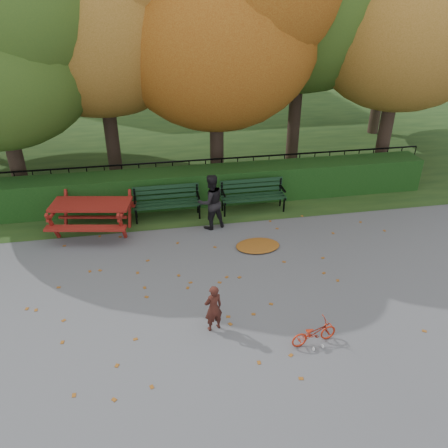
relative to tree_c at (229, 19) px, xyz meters
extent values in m
plane|color=slate|center=(-0.83, -5.96, -4.82)|extent=(90.00, 90.00, 0.00)
plane|color=#1A3515|center=(-0.83, 8.04, -4.82)|extent=(90.00, 90.00, 0.00)
cube|color=black|center=(-0.83, -1.46, -4.32)|extent=(13.00, 0.90, 1.00)
cube|color=black|center=(-0.83, -0.66, -4.74)|extent=(14.00, 0.04, 0.04)
cube|color=black|center=(-0.83, -0.66, -3.82)|extent=(14.00, 0.04, 0.04)
cylinder|color=black|center=(-3.83, -0.66, -4.32)|extent=(0.03, 0.03, 1.00)
cylinder|color=black|center=(-0.83, -0.66, -4.32)|extent=(0.03, 0.03, 1.00)
cylinder|color=black|center=(2.17, -0.66, -4.32)|extent=(0.03, 0.03, 1.00)
cylinder|color=black|center=(5.67, -0.66, -4.32)|extent=(0.03, 0.03, 1.00)
cylinder|color=#311F19|center=(-6.33, -0.16, -3.51)|extent=(0.44, 0.44, 2.62)
cylinder|color=#311F19|center=(-3.63, 1.04, -3.25)|extent=(0.44, 0.44, 3.15)
ellipsoid|color=brown|center=(-3.63, 1.04, 0.13)|extent=(6.40, 6.40, 5.76)
cylinder|color=#311F19|center=(-0.33, 0.24, -3.42)|extent=(0.44, 0.44, 2.80)
ellipsoid|color=#89340B|center=(-0.33, 0.24, -0.42)|extent=(6.00, 6.00, 5.40)
cylinder|color=#311F19|center=(2.67, 1.54, -3.07)|extent=(0.44, 0.44, 3.50)
cylinder|color=#311F19|center=(5.37, 0.04, -3.34)|extent=(0.44, 0.44, 2.97)
ellipsoid|color=brown|center=(5.37, 0.04, -0.15)|extent=(5.80, 5.80, 5.22)
cylinder|color=#311F19|center=(7.17, 4.04, -3.25)|extent=(0.44, 0.44, 3.15)
ellipsoid|color=#37591D|center=(7.17, 4.04, 0.13)|extent=(6.00, 6.00, 5.40)
cube|color=black|center=(-2.13, -2.54, -4.38)|extent=(1.80, 0.12, 0.04)
cube|color=black|center=(-2.13, -2.36, -4.38)|extent=(1.80, 0.12, 0.04)
cube|color=black|center=(-2.13, -2.18, -4.38)|extent=(1.80, 0.12, 0.04)
cube|color=black|center=(-2.13, -2.09, -4.27)|extent=(1.80, 0.05, 0.10)
cube|color=black|center=(-2.13, -2.09, -4.12)|extent=(1.80, 0.05, 0.10)
cube|color=black|center=(-2.13, -2.09, -3.99)|extent=(1.80, 0.05, 0.10)
cube|color=black|center=(-2.98, -2.36, -4.40)|extent=(0.05, 0.55, 0.06)
cube|color=black|center=(-2.98, -2.09, -4.18)|extent=(0.05, 0.05, 0.41)
cylinder|color=black|center=(-2.98, -2.54, -4.60)|extent=(0.05, 0.05, 0.44)
cylinder|color=black|center=(-2.98, -2.18, -4.60)|extent=(0.05, 0.05, 0.44)
cube|color=black|center=(-2.98, -2.34, -4.20)|extent=(0.05, 0.45, 0.04)
cube|color=black|center=(-1.28, -2.36, -4.40)|extent=(0.05, 0.55, 0.06)
cube|color=black|center=(-1.28, -2.09, -4.18)|extent=(0.05, 0.05, 0.41)
cylinder|color=black|center=(-1.28, -2.54, -4.60)|extent=(0.05, 0.05, 0.44)
cylinder|color=black|center=(-1.28, -2.18, -4.60)|extent=(0.05, 0.05, 0.44)
cube|color=black|center=(-1.28, -2.34, -4.20)|extent=(0.05, 0.45, 0.04)
cube|color=black|center=(0.27, -2.54, -4.38)|extent=(1.80, 0.12, 0.04)
cube|color=black|center=(0.27, -2.36, -4.38)|extent=(1.80, 0.12, 0.04)
cube|color=black|center=(0.27, -2.18, -4.38)|extent=(1.80, 0.12, 0.04)
cube|color=black|center=(0.27, -2.09, -4.27)|extent=(1.80, 0.05, 0.10)
cube|color=black|center=(0.27, -2.09, -4.12)|extent=(1.80, 0.05, 0.10)
cube|color=black|center=(0.27, -2.09, -3.99)|extent=(1.80, 0.05, 0.10)
cube|color=black|center=(-0.58, -2.36, -4.40)|extent=(0.05, 0.55, 0.06)
cube|color=black|center=(-0.58, -2.09, -4.18)|extent=(0.05, 0.05, 0.41)
cylinder|color=black|center=(-0.58, -2.54, -4.60)|extent=(0.05, 0.05, 0.44)
cylinder|color=black|center=(-0.58, -2.18, -4.60)|extent=(0.05, 0.05, 0.44)
cube|color=black|center=(-0.58, -2.34, -4.20)|extent=(0.05, 0.45, 0.04)
cube|color=black|center=(1.12, -2.36, -4.40)|extent=(0.05, 0.55, 0.06)
cube|color=black|center=(1.12, -2.09, -4.18)|extent=(0.05, 0.05, 0.41)
cylinder|color=black|center=(1.12, -2.54, -4.60)|extent=(0.05, 0.05, 0.44)
cylinder|color=black|center=(1.12, -2.18, -4.60)|extent=(0.05, 0.05, 0.44)
cube|color=black|center=(1.12, -2.34, -4.20)|extent=(0.05, 0.45, 0.04)
cube|color=maroon|center=(-4.06, -2.78, -4.02)|extent=(2.07, 1.15, 0.07)
cube|color=maroon|center=(-4.18, -3.43, -4.35)|extent=(1.98, 0.62, 0.05)
cube|color=maroon|center=(-3.94, -2.14, -4.35)|extent=(1.98, 0.62, 0.05)
cube|color=maroon|center=(-4.98, -3.11, -4.39)|extent=(0.16, 0.57, 0.95)
cube|color=maroon|center=(-4.81, -2.15, -4.39)|extent=(0.16, 0.57, 0.95)
cube|color=maroon|center=(-4.90, -2.63, -4.11)|extent=(0.33, 1.46, 0.07)
cube|color=maroon|center=(-3.31, -3.42, -4.39)|extent=(0.16, 0.57, 0.95)
cube|color=maroon|center=(-3.14, -2.45, -4.39)|extent=(0.16, 0.57, 0.95)
cube|color=maroon|center=(-3.22, -2.93, -4.11)|extent=(0.33, 1.46, 0.07)
cube|color=maroon|center=(-4.06, -2.78, -4.39)|extent=(1.73, 0.38, 0.07)
ellipsoid|color=brown|center=(-0.07, -4.26, -4.79)|extent=(1.13, 0.81, 0.08)
imported|color=#3E1A13|center=(-1.60, -6.93, -4.34)|extent=(0.41, 0.33, 0.97)
imported|color=black|center=(-1.04, -3.06, -4.08)|extent=(0.86, 0.75, 1.49)
imported|color=#B62810|center=(0.10, -7.61, -4.59)|extent=(0.92, 0.45, 0.46)
camera|label=1|loc=(-2.52, -13.08, 0.83)|focal=35.00mm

